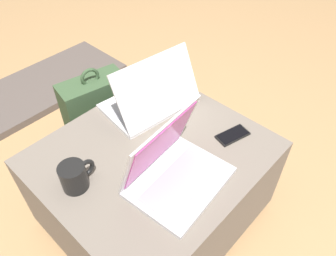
# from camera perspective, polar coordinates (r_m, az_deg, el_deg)

# --- Properties ---
(ground_plane) EXTENTS (14.00, 14.00, 0.00)m
(ground_plane) POSITION_cam_1_polar(r_m,az_deg,el_deg) (1.58, -2.17, -14.82)
(ground_plane) COLOR tan
(ottoman) EXTENTS (0.81, 0.72, 0.44)m
(ottoman) POSITION_cam_1_polar(r_m,az_deg,el_deg) (1.40, -2.41, -10.12)
(ottoman) COLOR #3D3832
(ottoman) RESTS_ON ground_plane
(laptop_near) EXTENTS (0.35, 0.28, 0.26)m
(laptop_near) POSITION_cam_1_polar(r_m,az_deg,el_deg) (1.10, 0.89, -7.16)
(laptop_near) COLOR silver
(laptop_near) RESTS_ON ottoman
(laptop_far) EXTENTS (0.40, 0.30, 0.24)m
(laptop_far) POSITION_cam_1_polar(r_m,az_deg,el_deg) (1.38, -2.89, 5.24)
(laptop_far) COLOR silver
(laptop_far) RESTS_ON ottoman
(cell_phone) EXTENTS (0.14, 0.10, 0.01)m
(cell_phone) POSITION_cam_1_polar(r_m,az_deg,el_deg) (1.30, 11.18, -1.22)
(cell_phone) COLOR black
(cell_phone) RESTS_ON ottoman
(backpack) EXTENTS (0.33, 0.23, 0.54)m
(backpack) POSITION_cam_1_polar(r_m,az_deg,el_deg) (1.70, -12.11, 1.45)
(backpack) COLOR #385133
(backpack) RESTS_ON ground_plane
(coffee_mug) EXTENTS (0.13, 0.09, 0.10)m
(coffee_mug) POSITION_cam_1_polar(r_m,az_deg,el_deg) (1.13, -15.93, -8.06)
(coffee_mug) COLOR black
(coffee_mug) RESTS_ON ottoman
(fireplace_hearth) EXTENTS (1.40, 0.50, 0.04)m
(fireplace_hearth) POSITION_cam_1_polar(r_m,az_deg,el_deg) (2.33, -24.34, 4.86)
(fireplace_hearth) COLOR #564C47
(fireplace_hearth) RESTS_ON ground_plane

